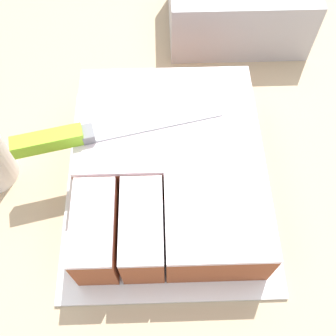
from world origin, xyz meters
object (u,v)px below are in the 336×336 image
at_px(cake, 169,167).
at_px(storage_box, 238,3).
at_px(cake_board, 168,183).
at_px(knife, 73,137).

height_order(cake, storage_box, storage_box).
xyz_separation_m(cake_board, cake, (0.00, 0.00, 0.04)).
xyz_separation_m(cake, storage_box, (0.14, 0.34, 0.01)).
relative_size(cake_board, cake, 1.16).
height_order(knife, storage_box, same).
distance_m(cake, storage_box, 0.36).
xyz_separation_m(cake, knife, (-0.13, 0.02, 0.05)).
height_order(cake_board, storage_box, storage_box).
distance_m(cake_board, knife, 0.16).
height_order(cake_board, knife, knife).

